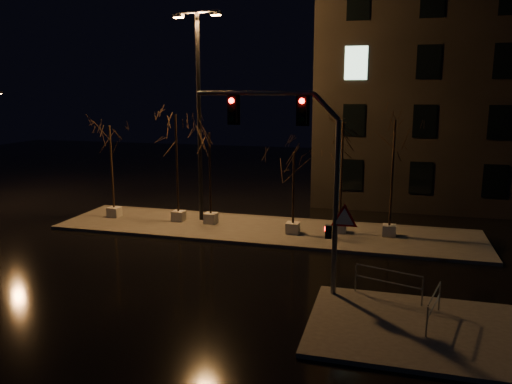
% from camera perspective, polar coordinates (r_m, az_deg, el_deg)
% --- Properties ---
extents(ground, '(90.00, 90.00, 0.00)m').
position_cam_1_polar(ground, '(20.72, -3.31, -8.93)').
color(ground, black).
rests_on(ground, ground).
extents(median, '(22.00, 5.00, 0.15)m').
position_cam_1_polar(median, '(26.17, 0.87, -4.35)').
color(median, '#45423D').
rests_on(median, ground).
extents(sidewalk_corner, '(7.00, 5.00, 0.15)m').
position_cam_1_polar(sidewalk_corner, '(16.57, 18.68, -14.72)').
color(sidewalk_corner, '#45423D').
rests_on(sidewalk_corner, ground).
extents(tree_0, '(1.80, 1.80, 5.32)m').
position_cam_1_polar(tree_0, '(28.99, -16.29, 5.03)').
color(tree_0, '#B3B1A7').
rests_on(tree_0, median).
extents(tree_1, '(1.80, 1.80, 5.99)m').
position_cam_1_polar(tree_1, '(27.23, -9.12, 6.03)').
color(tree_1, '#B3B1A7').
rests_on(tree_1, median).
extents(tree_2, '(1.80, 1.80, 5.05)m').
position_cam_1_polar(tree_2, '(26.60, -5.32, 4.45)').
color(tree_2, '#B3B1A7').
rests_on(tree_2, median).
extents(tree_3, '(1.80, 1.80, 4.23)m').
position_cam_1_polar(tree_3, '(24.68, 4.32, 2.47)').
color(tree_3, '#B3B1A7').
rests_on(tree_3, median).
extents(tree_4, '(1.80, 1.80, 5.69)m').
position_cam_1_polar(tree_4, '(25.01, 9.84, 5.00)').
color(tree_4, '#B3B1A7').
rests_on(tree_4, median).
extents(tree_5, '(1.80, 1.80, 5.88)m').
position_cam_1_polar(tree_5, '(24.89, 15.47, 5.05)').
color(tree_5, '#B3B1A7').
rests_on(tree_5, median).
extents(traffic_signal_mast, '(5.79, 0.28, 7.07)m').
position_cam_1_polar(traffic_signal_mast, '(17.23, 5.46, 3.33)').
color(traffic_signal_mast, slate).
rests_on(traffic_signal_mast, sidewalk_corner).
extents(streetlight_main, '(2.78, 0.68, 11.10)m').
position_cam_1_polar(streetlight_main, '(27.21, -6.55, 10.03)').
color(streetlight_main, black).
rests_on(streetlight_main, median).
extents(guard_rail_a, '(2.30, 0.77, 1.04)m').
position_cam_1_polar(guard_rail_a, '(18.06, 14.87, -9.65)').
color(guard_rail_a, slate).
rests_on(guard_rail_a, sidewalk_corner).
extents(guard_rail_b, '(0.56, 2.07, 1.01)m').
position_cam_1_polar(guard_rail_b, '(16.68, 19.67, -11.87)').
color(guard_rail_b, slate).
rests_on(guard_rail_b, sidewalk_corner).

